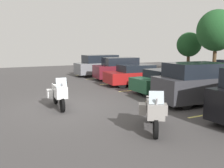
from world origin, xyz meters
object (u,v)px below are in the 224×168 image
car_grey (101,65)px  car_red (137,75)px  car_charcoal (199,84)px  motorcycle_second (154,111)px  motorcycle_touring (59,93)px  car_maroon (121,69)px  car_green (166,81)px

car_grey → car_red: size_ratio=1.05×
car_charcoal → car_red: bearing=179.2°
motorcycle_second → car_grey: 14.61m
motorcycle_second → car_charcoal: 4.81m
motorcycle_touring → car_maroon: (-6.84, 6.76, 0.20)m
car_red → car_charcoal: car_charcoal is taller
car_grey → car_red: (5.91, 0.23, -0.23)m
motorcycle_touring → car_green: 6.68m
car_green → car_charcoal: bearing=-4.9°
car_green → motorcycle_touring: bearing=-82.9°
motorcycle_touring → car_green: size_ratio=0.51×
motorcycle_touring → car_green: (-0.83, 6.62, 0.01)m
motorcycle_touring → car_grey: (-9.83, 6.24, 0.27)m
motorcycle_touring → car_maroon: car_maroon is taller
car_grey → car_green: (9.00, 0.38, -0.26)m
motorcycle_touring → car_maroon: bearing=135.3°
motorcycle_second → car_red: motorcycle_second is taller
car_maroon → car_green: 6.02m
car_grey → car_charcoal: car_charcoal is taller
car_red → car_charcoal: bearing=-0.8°
motorcycle_touring → car_charcoal: 6.68m
car_red → car_maroon: bearing=174.2°
car_grey → car_red: 5.92m
motorcycle_touring → car_charcoal: size_ratio=0.49×
motorcycle_second → car_grey: (-14.02, 4.11, 0.26)m
car_green → car_charcoal: (2.78, -0.24, 0.27)m
car_red → car_green: (3.09, 0.16, -0.03)m
motorcycle_touring → car_green: bearing=97.1°
motorcycle_touring → car_grey: bearing=147.6°
car_grey → car_green: bearing=2.4°
car_charcoal → car_grey: bearing=-179.3°
car_grey → car_maroon: car_grey is taller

